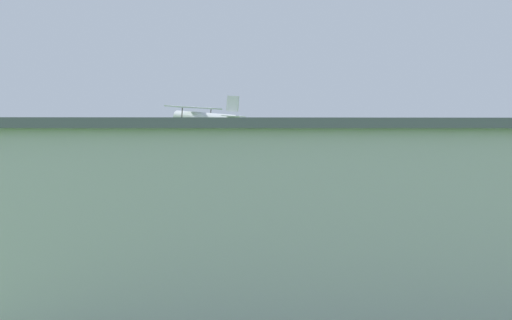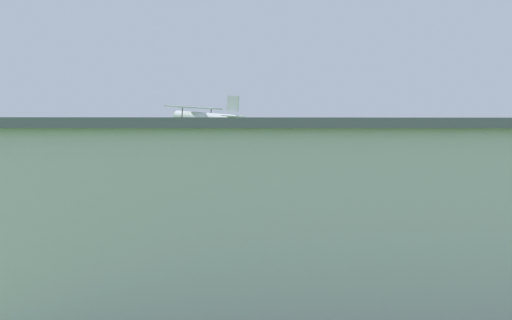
# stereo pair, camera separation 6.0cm
# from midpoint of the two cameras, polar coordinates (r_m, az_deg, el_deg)

# --- Properties ---
(ground_plane) EXTENTS (400.00, 400.00, 0.00)m
(ground_plane) POSITION_cam_midpoint_polar(r_m,az_deg,el_deg) (64.68, 0.83, -4.01)
(ground_plane) COLOR #3D6628
(hangar) EXTENTS (37.11, 12.19, 7.54)m
(hangar) POSITION_cam_midpoint_polar(r_m,az_deg,el_deg) (29.65, 13.24, -4.17)
(hangar) COLOR silver
(hangar) RESTS_ON ground_plane
(biplane) EXTENTS (6.80, 6.99, 3.60)m
(biplane) POSITION_cam_midpoint_polar(r_m,az_deg,el_deg) (61.06, -4.26, 3.37)
(biplane) COLOR silver
(car_black) EXTENTS (2.20, 4.10, 1.63)m
(car_black) POSITION_cam_midpoint_polar(r_m,az_deg,el_deg) (41.54, -17.77, -6.46)
(car_black) COLOR black
(car_black) RESTS_ON ground_plane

